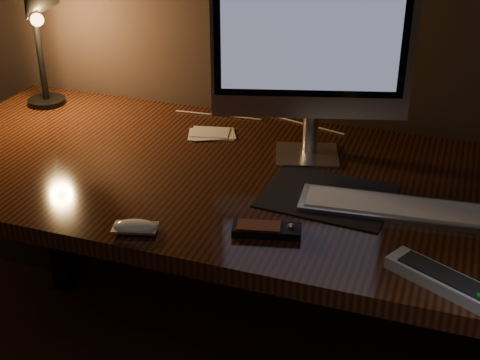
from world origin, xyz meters
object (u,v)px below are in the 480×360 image
(desk, at_px, (236,204))
(tv_remote, at_px, (447,282))
(monitor, at_px, (312,42))
(media_remote, at_px, (267,229))
(desk_lamp, at_px, (36,24))
(keyboard, at_px, (394,207))
(mouse, at_px, (135,228))

(desk, relative_size, tv_remote, 6.97)
(monitor, distance_m, media_remote, 0.47)
(media_remote, height_order, desk_lamp, desk_lamp)
(monitor, relative_size, keyboard, 1.23)
(desk, relative_size, media_remote, 10.95)
(monitor, height_order, media_remote, monitor)
(desk_lamp, bearing_deg, mouse, -59.34)
(desk, bearing_deg, tv_remote, -35.12)
(desk, bearing_deg, monitor, 23.80)
(monitor, relative_size, mouse, 5.46)
(desk, relative_size, monitor, 3.24)
(media_remote, distance_m, desk_lamp, 0.96)
(monitor, bearing_deg, tv_remote, -66.41)
(media_remote, bearing_deg, keyboard, 25.13)
(desk, distance_m, keyboard, 0.45)
(monitor, height_order, desk_lamp, monitor)
(media_remote, bearing_deg, mouse, -174.81)
(monitor, relative_size, desk_lamp, 1.33)
(desk, bearing_deg, mouse, -101.21)
(monitor, height_order, keyboard, monitor)
(desk, bearing_deg, media_remote, -59.98)
(keyboard, bearing_deg, media_remote, -147.39)
(mouse, xyz_separation_m, desk_lamp, (-0.56, 0.53, 0.24))
(desk, height_order, mouse, mouse)
(monitor, distance_m, keyboard, 0.42)
(mouse, relative_size, desk_lamp, 0.24)
(tv_remote, height_order, desk_lamp, desk_lamp)
(keyboard, bearing_deg, desk_lamp, 160.21)
(desk, distance_m, desk_lamp, 0.75)
(monitor, distance_m, desk_lamp, 0.80)
(keyboard, distance_m, mouse, 0.55)
(desk, xyz_separation_m, keyboard, (0.41, -0.13, 0.14))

